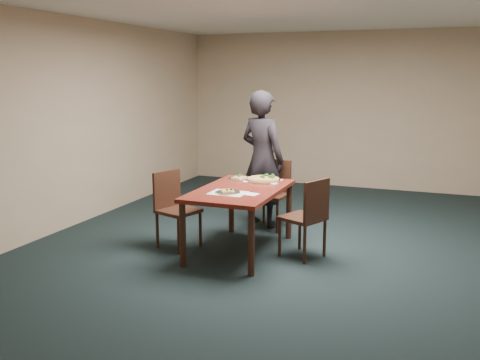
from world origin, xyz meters
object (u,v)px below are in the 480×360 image
(dining_table, at_px, (240,196))
(pizza_pan, at_px, (264,179))
(slice_plate_near, at_px, (228,192))
(diner, at_px, (262,159))
(slice_plate_far, at_px, (239,178))
(chair_far, at_px, (273,190))
(chair_left, at_px, (174,205))
(chair_right, at_px, (308,214))

(dining_table, height_order, pizza_pan, pizza_pan)
(pizza_pan, xyz_separation_m, slice_plate_near, (-0.14, -0.80, -0.01))
(diner, bearing_deg, slice_plate_far, 101.74)
(chair_far, xyz_separation_m, pizza_pan, (0.06, -0.59, 0.26))
(pizza_pan, distance_m, slice_plate_near, 0.81)
(chair_far, distance_m, diner, 0.44)
(diner, bearing_deg, slice_plate_near, 113.39)
(pizza_pan, bearing_deg, chair_far, 96.16)
(chair_far, xyz_separation_m, chair_left, (-0.84, -1.24, 0.00))
(chair_far, distance_m, slice_plate_near, 1.41)
(chair_far, distance_m, slice_plate_far, 0.69)
(chair_left, xyz_separation_m, diner, (0.67, 1.28, 0.40))
(dining_table, height_order, chair_far, chair_far)
(diner, bearing_deg, dining_table, 116.15)
(chair_far, bearing_deg, dining_table, -85.70)
(chair_right, height_order, slice_plate_near, chair_right)
(chair_right, relative_size, diner, 0.50)
(chair_left, height_order, slice_plate_far, chair_left)
(chair_far, relative_size, diner, 0.50)
(diner, xyz_separation_m, pizza_pan, (0.23, -0.63, -0.14))
(diner, bearing_deg, chair_far, -173.62)
(dining_table, bearing_deg, chair_far, 87.94)
(chair_far, xyz_separation_m, chair_right, (0.75, -1.07, 0.00))
(dining_table, xyz_separation_m, pizza_pan, (0.10, 0.53, 0.11))
(chair_left, height_order, diner, diner)
(pizza_pan, bearing_deg, chair_right, -34.84)
(dining_table, xyz_separation_m, slice_plate_near, (-0.04, -0.27, 0.11))
(dining_table, height_order, slice_plate_far, slice_plate_far)
(chair_right, bearing_deg, diner, -116.09)
(chair_left, xyz_separation_m, slice_plate_near, (0.76, -0.16, 0.25))
(dining_table, relative_size, chair_left, 1.65)
(slice_plate_far, bearing_deg, dining_table, -67.64)
(chair_right, bearing_deg, slice_plate_near, -44.66)
(chair_left, relative_size, pizza_pan, 2.11)
(chair_right, distance_m, pizza_pan, 0.88)
(dining_table, xyz_separation_m, chair_far, (0.04, 1.12, -0.14))
(dining_table, relative_size, chair_right, 1.65)
(dining_table, height_order, diner, diner)
(chair_far, bearing_deg, chair_left, -117.95)
(chair_right, xyz_separation_m, pizza_pan, (-0.69, 0.48, 0.26))
(chair_far, xyz_separation_m, slice_plate_near, (-0.08, -1.39, 0.25))
(chair_left, height_order, slice_plate_near, chair_left)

